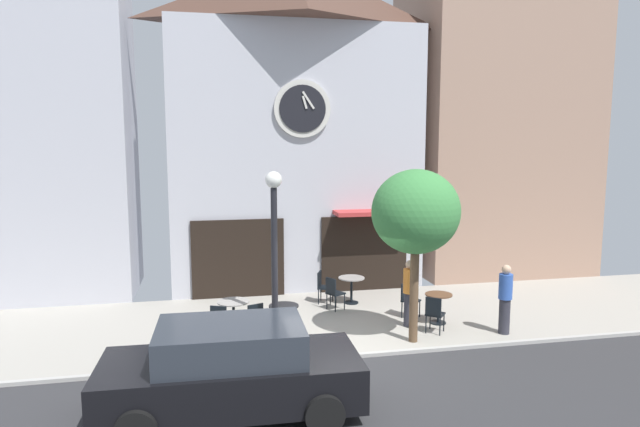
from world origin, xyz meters
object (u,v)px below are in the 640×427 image
cafe_table_center_left (284,314)px  cafe_chair_curbside (254,319)px  cafe_table_center (438,303)px  cafe_chair_corner (434,312)px  pedestrian_blue (505,298)px  cafe_chair_right_end (323,285)px  cafe_table_near_door (234,309)px  cafe_chair_facing_wall (333,291)px  cafe_chair_facing_street (408,297)px  cafe_chair_under_awning (220,321)px  pedestrian_orange (409,292)px  street_tree (416,213)px  street_lamp (274,260)px  parked_car_black (231,370)px  cafe_table_leftmost (351,285)px

cafe_table_center_left → cafe_chair_curbside: (-0.72, -0.23, 0.01)m
cafe_table_center → cafe_chair_corner: cafe_chair_corner is taller
pedestrian_blue → cafe_chair_right_end: bearing=138.1°
pedestrian_blue → cafe_table_near_door: bearing=167.2°
cafe_chair_facing_wall → cafe_chair_facing_street: bearing=-28.7°
cafe_chair_under_awning → cafe_chair_right_end: 3.94m
cafe_table_near_door → cafe_chair_right_end: (2.59, 1.90, -0.03)m
cafe_table_center_left → cafe_chair_corner: bearing=-9.2°
cafe_chair_right_end → pedestrian_orange: size_ratio=0.54×
street_tree → street_lamp: bearing=176.1°
cafe_chair_under_awning → parked_car_black: 3.34m
cafe_table_near_door → street_tree: bearing=-20.5°
cafe_table_leftmost → cafe_chair_corner: cafe_chair_corner is taller
cafe_table_center → cafe_chair_right_end: bearing=136.9°
cafe_table_near_door → cafe_chair_facing_wall: bearing=23.3°
cafe_table_center → cafe_chair_facing_street: size_ratio=0.84×
street_lamp → cafe_table_near_door: (-0.85, 1.28, -1.44)m
cafe_table_center_left → cafe_table_leftmost: bearing=44.9°
cafe_chair_under_awning → pedestrian_orange: size_ratio=0.54×
cafe_table_center → street_tree: bearing=-135.2°
cafe_chair_right_end → cafe_table_leftmost: bearing=-14.4°
cafe_table_center_left → cafe_chair_curbside: 0.76m
cafe_chair_curbside → pedestrian_blue: 5.94m
cafe_chair_under_awning → pedestrian_blue: 6.69m
street_tree → cafe_chair_facing_wall: (-1.26, 2.68, -2.45)m
cafe_table_center → pedestrian_orange: 0.87m
pedestrian_blue → cafe_chair_facing_street: bearing=137.7°
cafe_chair_under_awning → cafe_chair_curbside: bearing=-1.9°
cafe_table_center → cafe_chair_under_awning: bearing=-176.7°
cafe_table_center → cafe_chair_under_awning: cafe_chair_under_awning is taller
cafe_chair_under_awning → cafe_chair_facing_wall: bearing=31.9°
cafe_table_center_left → street_lamp: bearing=-111.4°
cafe_table_center → cafe_chair_curbside: (-4.66, -0.33, 0.01)m
street_lamp → cafe_chair_facing_street: 4.22m
street_lamp → parked_car_black: (-1.08, -2.78, -1.23)m
cafe_table_center_left → cafe_chair_right_end: bearing=59.2°
cafe_table_near_door → cafe_table_center: 5.10m
street_lamp → pedestrian_blue: (5.47, -0.15, -1.13)m
cafe_chair_facing_street → parked_car_black: 6.38m
cafe_table_leftmost → cafe_chair_facing_wall: bearing=-141.0°
cafe_table_center_left → pedestrian_blue: (5.17, -0.91, 0.34)m
cafe_table_center_left → parked_car_black: 3.80m
street_tree → cafe_chair_curbside: (-3.57, 0.74, -2.45)m
cafe_chair_facing_street → street_tree: bearing=-106.8°
cafe_chair_facing_wall → cafe_table_near_door: bearing=-156.7°
cafe_chair_right_end → pedestrian_blue: bearing=-41.9°
cafe_table_center_left → cafe_chair_under_awning: cafe_chair_under_awning is taller
cafe_chair_corner → pedestrian_orange: 0.80m
cafe_chair_right_end → street_tree: bearing=-67.6°
street_tree → cafe_chair_corner: size_ratio=4.39×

